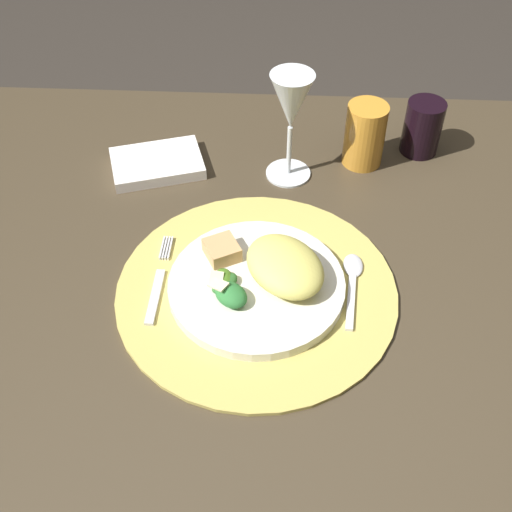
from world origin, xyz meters
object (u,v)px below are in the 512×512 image
(dining_table, at_px, (258,329))
(spoon, at_px, (352,277))
(napkin, at_px, (157,163))
(amber_tumbler, at_px, (365,135))
(dinner_plate, at_px, (254,285))
(fork, at_px, (158,283))
(wine_glass, at_px, (291,106))
(dark_tumbler, at_px, (423,127))

(dining_table, height_order, spoon, spoon)
(napkin, distance_m, amber_tumbler, 0.35)
(dinner_plate, height_order, spoon, dinner_plate)
(spoon, bearing_deg, napkin, 142.58)
(fork, relative_size, wine_glass, 0.89)
(napkin, xyz_separation_m, amber_tumbler, (0.34, 0.04, 0.04))
(dining_table, relative_size, dark_tumbler, 12.20)
(fork, relative_size, amber_tumbler, 1.52)
(dinner_plate, bearing_deg, fork, 178.78)
(fork, distance_m, dark_tumbler, 0.52)
(amber_tumbler, bearing_deg, fork, -135.01)
(fork, height_order, spoon, spoon)
(dining_table, distance_m, amber_tumbler, 0.36)
(spoon, height_order, amber_tumbler, amber_tumbler)
(dining_table, xyz_separation_m, dark_tumbler, (0.26, 0.28, 0.21))
(dining_table, bearing_deg, wine_glass, 78.93)
(fork, relative_size, napkin, 1.11)
(spoon, distance_m, napkin, 0.39)
(dining_table, height_order, wine_glass, wine_glass)
(wine_glass, distance_m, amber_tumbler, 0.15)
(amber_tumbler, bearing_deg, napkin, -174.02)
(fork, xyz_separation_m, spoon, (0.27, 0.02, 0.00))
(wine_glass, bearing_deg, dining_table, -101.07)
(wine_glass, xyz_separation_m, amber_tumbler, (0.12, 0.04, -0.08))
(dinner_plate, bearing_deg, amber_tumbler, 61.20)
(dinner_plate, relative_size, napkin, 1.64)
(wine_glass, distance_m, dark_tumbler, 0.25)
(dinner_plate, height_order, amber_tumbler, amber_tumbler)
(dining_table, height_order, napkin, napkin)
(dinner_plate, bearing_deg, dining_table, 86.82)
(dining_table, xyz_separation_m, spoon, (0.13, -0.03, 0.17))
(dark_tumbler, bearing_deg, napkin, -170.78)
(spoon, height_order, wine_glass, wine_glass)
(fork, height_order, amber_tumbler, amber_tumbler)
(dining_table, distance_m, dark_tumbler, 0.44)
(dark_tumbler, bearing_deg, fork, -139.99)
(spoon, relative_size, wine_glass, 0.75)
(dinner_plate, xyz_separation_m, amber_tumbler, (0.17, 0.30, 0.04))
(dinner_plate, bearing_deg, dark_tumbler, 51.80)
(dinner_plate, relative_size, spoon, 1.74)
(spoon, height_order, napkin, napkin)
(dinner_plate, height_order, wine_glass, wine_glass)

